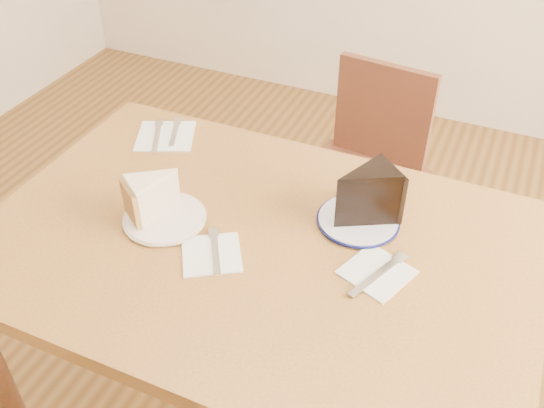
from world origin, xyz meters
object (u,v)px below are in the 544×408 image
Objects in this scene: chair_far at (363,174)px; carrot_cake at (156,196)px; plate_cream at (165,218)px; table at (256,273)px; chocolate_cake at (363,199)px; plate_navy at (358,220)px.

chair_far is 0.89m from carrot_cake.
chair_far is at bearing 71.81° from plate_cream.
table is 1.53× the size of chair_far.
chair_far is 7.03× the size of carrot_cake.
carrot_cake is 0.46m from chocolate_cake.
chocolate_cake is at bearing 110.64° from chair_far.
plate_navy is 1.59× the size of carrot_cake.
plate_navy is at bearing 23.34° from chocolate_cake.
plate_cream is (-0.21, -0.02, 0.10)m from table.
chair_far is 5.86× the size of chocolate_cake.
chocolate_cake is at bearing 22.62° from plate_cream.
plate_navy is 0.06m from chocolate_cake.
carrot_cake reaches higher than chair_far.
plate_cream is 1.60× the size of carrot_cake.
plate_navy is (0.19, 0.15, 0.10)m from table.
table is 10.73× the size of carrot_cake.
table is 0.28m from carrot_cake.
table is 0.79m from chair_far.
plate_navy is (0.15, -0.61, 0.32)m from chair_far.
table is 8.94× the size of chocolate_cake.
chair_far is at bearing 103.45° from plate_navy.
plate_navy reaches higher than table.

